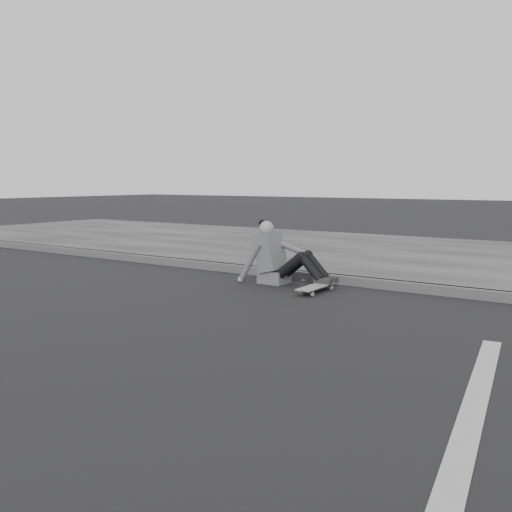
# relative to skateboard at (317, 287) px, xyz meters

# --- Properties ---
(ground) EXTENTS (80.00, 80.00, 0.00)m
(ground) POSITION_rel_skateboard_xyz_m (-0.04, -1.87, -0.07)
(ground) COLOR black
(ground) RESTS_ON ground
(curb) EXTENTS (24.00, 0.16, 0.12)m
(curb) POSITION_rel_skateboard_xyz_m (-0.04, 0.71, -0.01)
(curb) COLOR #474747
(curb) RESTS_ON ground
(sidewalk) EXTENTS (24.00, 6.00, 0.12)m
(sidewalk) POSITION_rel_skateboard_xyz_m (-0.04, 3.73, -0.01)
(sidewalk) COLOR #3A3A3A
(sidewalk) RESTS_ON ground
(skateboard) EXTENTS (0.20, 0.78, 0.09)m
(skateboard) POSITION_rel_skateboard_xyz_m (0.00, 0.00, 0.00)
(skateboard) COLOR gray
(skateboard) RESTS_ON ground
(seated_woman) EXTENTS (1.38, 0.46, 0.88)m
(seated_woman) POSITION_rel_skateboard_xyz_m (-0.73, 0.25, 0.29)
(seated_woman) COLOR #555557
(seated_woman) RESTS_ON ground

